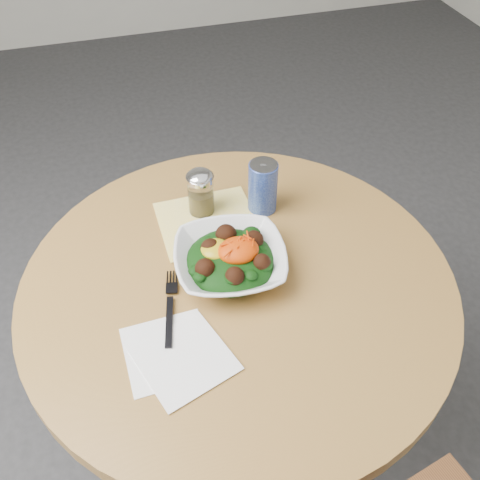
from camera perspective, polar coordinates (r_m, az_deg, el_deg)
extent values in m
plane|color=#2D2D2F|center=(1.74, -0.14, -20.58)|extent=(6.00, 6.00, 0.00)
cylinder|color=black|center=(1.73, -0.15, -20.37)|extent=(0.52, 0.52, 0.03)
cylinder|color=black|center=(1.43, -0.17, -14.59)|extent=(0.10, 0.10, 0.71)
cylinder|color=#AB813D|center=(1.13, -0.21, -4.75)|extent=(0.90, 0.90, 0.04)
cube|color=yellow|center=(1.23, -3.41, 1.93)|extent=(0.22, 0.21, 0.00)
cube|color=white|center=(1.01, -7.68, -11.68)|extent=(0.16, 0.16, 0.00)
cube|color=white|center=(0.99, -5.90, -12.53)|extent=(0.20, 0.20, 0.00)
imported|color=white|center=(1.10, -1.06, -2.25)|extent=(0.26, 0.26, 0.06)
ellipsoid|color=black|center=(1.11, -1.06, -2.31)|extent=(0.19, 0.19, 0.07)
ellipsoid|color=gold|center=(1.09, -2.65, -0.93)|extent=(0.06, 0.06, 0.02)
ellipsoid|color=#E55905|center=(1.08, -0.19, -1.10)|extent=(0.09, 0.07, 0.04)
cube|color=black|center=(1.04, -7.56, -8.63)|extent=(0.04, 0.12, 0.00)
cube|color=black|center=(1.10, -7.27, -4.59)|extent=(0.04, 0.07, 0.00)
cylinder|color=silver|center=(1.23, -4.19, 4.78)|extent=(0.06, 0.06, 0.09)
cylinder|color=#9A7E48|center=(1.24, -4.14, 4.08)|extent=(0.05, 0.05, 0.05)
cylinder|color=silver|center=(1.20, -4.31, 6.59)|extent=(0.06, 0.06, 0.01)
ellipsoid|color=silver|center=(1.20, -4.32, 6.80)|extent=(0.06, 0.06, 0.03)
cylinder|color=navy|center=(1.23, 2.44, 5.66)|extent=(0.07, 0.07, 0.12)
cylinder|color=#BABAC1|center=(1.19, 2.53, 8.05)|extent=(0.06, 0.06, 0.00)
cube|color=#BABAC1|center=(1.19, 2.55, 8.38)|extent=(0.02, 0.02, 0.00)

